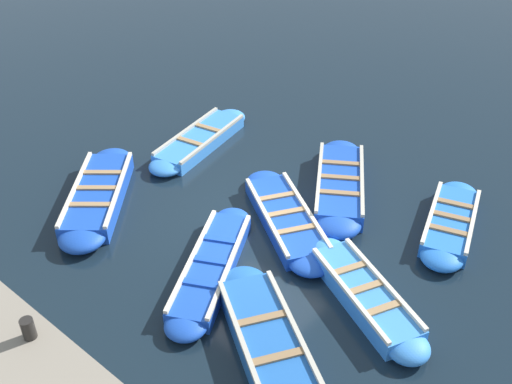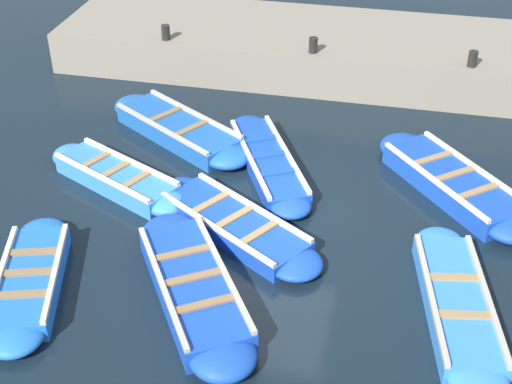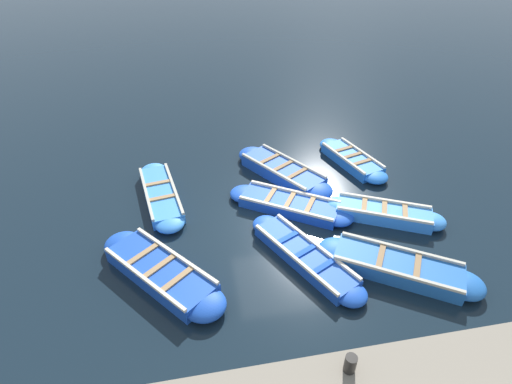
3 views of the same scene
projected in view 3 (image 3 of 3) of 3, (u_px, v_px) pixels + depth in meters
ground_plane at (278, 221)px, 11.24m from camera, size 120.00×120.00×0.00m
boat_near_quay at (304, 256)px, 9.91m from camera, size 3.72×2.40×0.36m
boat_far_corner at (383, 213)px, 11.24m from camera, size 2.14×3.33×0.42m
boat_broadside at (289, 205)px, 11.62m from camera, size 2.77×3.63×0.36m
boat_stern_in at (397, 267)px, 9.55m from camera, size 2.87×3.77×0.44m
boat_centre at (352, 160)px, 13.68m from camera, size 3.30×1.73×0.38m
boat_alongside at (161, 194)px, 12.02m from camera, size 3.80×1.46×0.37m
boat_inner_gap at (161, 272)px, 9.41m from camera, size 3.62×3.25×0.45m
boat_outer_right at (283, 171)px, 13.01m from camera, size 3.78×2.88×0.45m
bollard_mid_north at (350, 364)px, 6.47m from camera, size 0.20×0.20×0.35m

